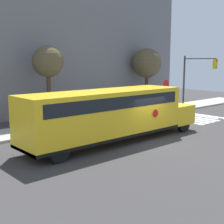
{
  "coord_description": "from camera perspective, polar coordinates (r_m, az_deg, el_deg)",
  "views": [
    {
      "loc": [
        -13.14,
        -11.59,
        4.53
      ],
      "look_at": [
        -1.32,
        1.64,
        1.63
      ],
      "focal_mm": 50.0,
      "sensor_mm": 36.0,
      "label": 1
    }
  ],
  "objects": [
    {
      "name": "sidewalk_strip",
      "position": [
        22.8,
        -5.69,
        -2.02
      ],
      "size": [
        44.0,
        3.0,
        0.15
      ],
      "color": "#B2ADA3",
      "rests_on": "ground"
    },
    {
      "name": "tree_near_sidewalk",
      "position": [
        31.6,
        6.4,
        8.79
      ],
      "size": [
        2.93,
        2.93,
        5.8
      ],
      "color": "#423323",
      "rests_on": "ground"
    },
    {
      "name": "stop_sign",
      "position": [
        27.73,
        9.77,
        3.81
      ],
      "size": [
        0.73,
        0.1,
        2.92
      ],
      "color": "#38383A",
      "rests_on": "ground"
    },
    {
      "name": "traffic_light",
      "position": [
        28.82,
        14.86,
        6.61
      ],
      "size": [
        0.28,
        3.29,
        5.0
      ],
      "color": "#38383A",
      "rests_on": "ground"
    },
    {
      "name": "crosswalk_stripes",
      "position": [
        25.74,
        15.52,
        -1.18
      ],
      "size": [
        4.0,
        3.2,
        0.01
      ],
      "color": "white",
      "rests_on": "ground"
    },
    {
      "name": "school_bus",
      "position": [
        17.25,
        -0.21,
        -0.12
      ],
      "size": [
        11.65,
        2.57,
        2.96
      ],
      "color": "yellow",
      "rests_on": "ground"
    },
    {
      "name": "ground_plane",
      "position": [
        18.1,
        6.61,
        -5.27
      ],
      "size": [
        60.0,
        60.0,
        0.0
      ],
      "primitive_type": "plane",
      "color": "#3A3838"
    },
    {
      "name": "building_backdrop",
      "position": [
        27.92,
        -13.97,
        12.03
      ],
      "size": [
        32.0,
        4.0,
        11.99
      ],
      "color": "slate",
      "rests_on": "ground"
    },
    {
      "name": "tree_far_sidewalk",
      "position": [
        23.96,
        -11.65,
        8.86
      ],
      "size": [
        2.36,
        2.36,
        5.69
      ],
      "color": "#423323",
      "rests_on": "ground"
    }
  ]
}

